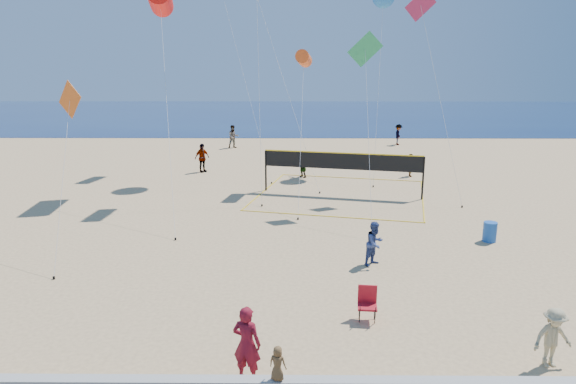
{
  "coord_description": "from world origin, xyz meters",
  "views": [
    {
      "loc": [
        -0.71,
        -12.48,
        7.03
      ],
      "look_at": [
        -0.83,
        2.0,
        3.4
      ],
      "focal_mm": 32.0,
      "sensor_mm": 36.0,
      "label": 1
    }
  ],
  "objects_px": {
    "camp_chair": "(367,301)",
    "trash_barrel": "(490,232)",
    "woman": "(247,344)",
    "volleyball_net": "(342,166)"
  },
  "relations": [
    {
      "from": "camp_chair",
      "to": "trash_barrel",
      "type": "bearing_deg",
      "value": 54.05
    },
    {
      "from": "woman",
      "to": "camp_chair",
      "type": "relative_size",
      "value": 1.67
    },
    {
      "from": "volleyball_net",
      "to": "trash_barrel",
      "type": "bearing_deg",
      "value": -42.3
    },
    {
      "from": "trash_barrel",
      "to": "woman",
      "type": "bearing_deg",
      "value": -133.53
    },
    {
      "from": "camp_chair",
      "to": "trash_barrel",
      "type": "height_order",
      "value": "camp_chair"
    },
    {
      "from": "camp_chair",
      "to": "volleyball_net",
      "type": "distance_m",
      "value": 14.3
    },
    {
      "from": "woman",
      "to": "trash_barrel",
      "type": "bearing_deg",
      "value": -116.08
    },
    {
      "from": "trash_barrel",
      "to": "volleyball_net",
      "type": "height_order",
      "value": "volleyball_net"
    },
    {
      "from": "camp_chair",
      "to": "volleyball_net",
      "type": "relative_size",
      "value": 0.1
    },
    {
      "from": "camp_chair",
      "to": "trash_barrel",
      "type": "distance_m",
      "value": 8.88
    }
  ]
}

